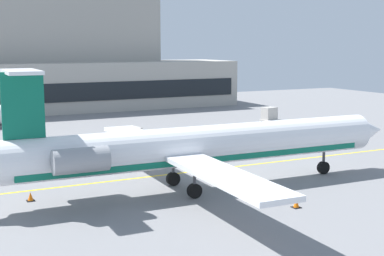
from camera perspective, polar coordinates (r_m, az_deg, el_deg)
name	(u,v)px	position (r m, az deg, el deg)	size (l,w,h in m)	color
ground	(238,181)	(37.26, 4.86, -5.60)	(120.00, 120.00, 0.11)	slate
terminal_building	(49,58)	(79.01, -14.89, 7.22)	(55.66, 12.11, 19.50)	#ADA89E
regional_jet	(194,147)	(33.97, 0.22, -1.98)	(30.83, 23.20, 7.87)	white
baggage_tug	(272,118)	(61.22, 8.48, 1.01)	(2.54, 3.13, 2.22)	silver
pushback_tractor	(125,140)	(47.58, -7.16, -1.30)	(3.97, 2.41, 1.98)	silver
safety_cone_alpha	(296,203)	(31.52, 10.99, -7.86)	(0.47, 0.47, 0.55)	orange
safety_cone_bravo	(6,177)	(39.03, -19.15, -4.95)	(0.47, 0.47, 0.55)	orange
safety_cone_charlie	(30,197)	(33.64, -16.74, -7.01)	(0.47, 0.47, 0.55)	orange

